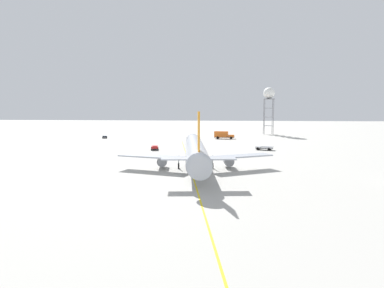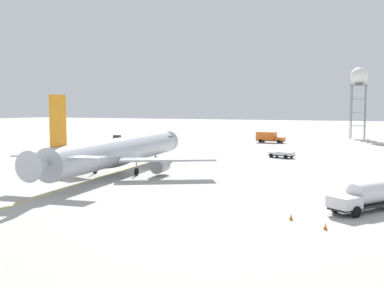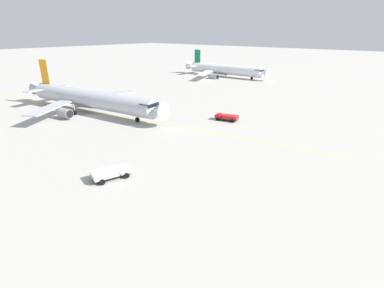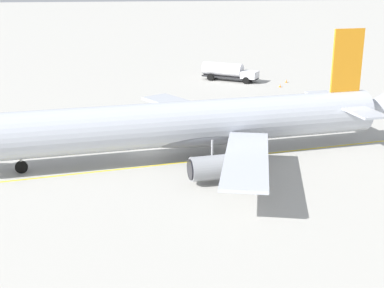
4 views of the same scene
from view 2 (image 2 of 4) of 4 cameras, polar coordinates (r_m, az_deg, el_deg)
ground_plane at (r=74.65m, az=-6.63°, el=-3.32°), size 600.00×600.00×0.00m
airliner_main at (r=72.05m, az=-8.97°, el=-1.02°), size 44.62×31.49×11.72m
ops_pickup_truck at (r=105.08m, az=-7.06°, el=-0.60°), size 5.31×3.07×1.41m
baggage_truck_truck at (r=153.13m, az=-9.27°, el=0.95°), size 3.95×2.88×1.22m
catering_truck_truck at (r=134.71m, az=9.46°, el=0.87°), size 3.34×8.47×3.10m
fuel_tanker_truck at (r=48.91m, az=21.25°, el=-5.90°), size 8.96×7.06×2.87m
pushback_tug_truck at (r=95.00m, az=11.09°, el=-1.20°), size 3.67×5.43×1.30m
radar_tower at (r=158.66m, az=19.97°, el=7.56°), size 5.52×5.52×22.95m
taxiway_centreline at (r=68.15m, az=-11.62°, el=-4.14°), size 122.30×20.87×0.01m
safety_cone_near at (r=43.23m, az=12.16°, el=-8.81°), size 0.36×0.36×0.55m
safety_cone_mid at (r=40.68m, az=16.18°, el=-9.74°), size 0.36×0.36×0.55m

